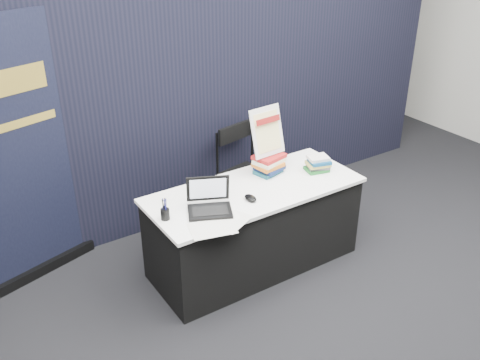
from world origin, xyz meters
name	(u,v)px	position (x,y,z in m)	size (l,w,h in m)	color
floor	(292,297)	(0.00, 0.00, 0.00)	(8.00, 8.00, 0.00)	black
wall_back	(94,3)	(0.00, 4.00, 1.75)	(8.00, 0.02, 3.50)	#AAA9A1
drape_partition	(191,101)	(0.00, 1.60, 1.20)	(6.00, 0.08, 2.40)	black
display_table	(254,227)	(0.00, 0.55, 0.38)	(1.80, 0.75, 0.75)	black
laptop	(207,203)	(-0.50, 0.46, 0.81)	(0.40, 0.39, 0.25)	black
mouse	(250,198)	(-0.14, 0.41, 0.77)	(0.08, 0.12, 0.04)	black
brochure_left	(212,229)	(-0.60, 0.22, 0.75)	(0.32, 0.23, 0.00)	silver
brochure_mid	(216,216)	(-0.49, 0.35, 0.75)	(0.31, 0.22, 0.00)	white
brochure_right	(231,221)	(-0.43, 0.23, 0.75)	(0.30, 0.21, 0.00)	silver
pen_cup	(165,214)	(-0.82, 0.52, 0.79)	(0.07, 0.07, 0.09)	black
book_stack_tall	(269,164)	(0.27, 0.73, 0.83)	(0.27, 0.23, 0.16)	#164956
book_stack_short	(318,164)	(0.64, 0.51, 0.82)	(0.22, 0.19, 0.13)	#1B6727
info_sign	(267,132)	(0.27, 0.76, 1.12)	(0.32, 0.16, 0.43)	black
pullup_banner	(26,170)	(-1.56, 1.47, 0.96)	(0.91, 0.35, 2.16)	black
stacking_chair	(244,170)	(0.36, 1.24, 0.53)	(0.50, 0.51, 0.95)	black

